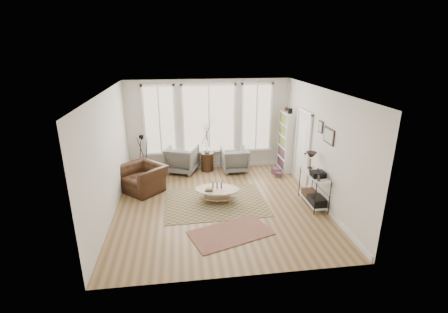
{
  "coord_description": "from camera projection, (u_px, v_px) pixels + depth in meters",
  "views": [
    {
      "loc": [
        -0.88,
        -7.42,
        3.91
      ],
      "look_at": [
        0.2,
        0.6,
        1.1
      ],
      "focal_mm": 26.0,
      "sensor_mm": 36.0,
      "label": 1
    }
  ],
  "objects": [
    {
      "name": "armchair_right",
      "position": [
        235.0,
        160.0,
        10.45
      ],
      "size": [
        0.85,
        0.87,
        0.76
      ],
      "primitive_type": "imported",
      "rotation": [
        0.0,
        0.0,
        3.18
      ],
      "color": "slate",
      "rests_on": "ground"
    },
    {
      "name": "accent_chair",
      "position": [
        143.0,
        178.0,
        9.05
      ],
      "size": [
        1.51,
        1.51,
        0.74
      ],
      "primitive_type": "imported",
      "rotation": [
        0.0,
        0.0,
        -0.78
      ],
      "color": "#361E11",
      "rests_on": "ground"
    },
    {
      "name": "low_shelf",
      "position": [
        314.0,
        186.0,
        8.19
      ],
      "size": [
        0.38,
        1.08,
        1.3
      ],
      "color": "white",
      "rests_on": "ground"
    },
    {
      "name": "bay_window",
      "position": [
        209.0,
        120.0,
        10.35
      ],
      "size": [
        4.14,
        0.12,
        2.24
      ],
      "color": "tan",
      "rests_on": "ground"
    },
    {
      "name": "tripod_camera",
      "position": [
        143.0,
        158.0,
        9.96
      ],
      "size": [
        0.47,
        0.47,
        1.32
      ],
      "color": "black",
      "rests_on": "ground"
    },
    {
      "name": "wall_art",
      "position": [
        327.0,
        133.0,
        7.8
      ],
      "size": [
        0.04,
        0.88,
        0.44
      ],
      "color": "black",
      "rests_on": "ground"
    },
    {
      "name": "rug_runner",
      "position": [
        231.0,
        233.0,
        7.07
      ],
      "size": [
        1.95,
        1.47,
        0.01
      ],
      "primitive_type": "cube",
      "rotation": [
        0.0,
        0.0,
        0.33
      ],
      "color": "maroon",
      "rests_on": "ground"
    },
    {
      "name": "room",
      "position": [
        220.0,
        152.0,
        7.9
      ],
      "size": [
        5.5,
        5.54,
        2.9
      ],
      "color": "#99774F",
      "rests_on": "ground"
    },
    {
      "name": "side_table",
      "position": [
        207.0,
        147.0,
        10.36
      ],
      "size": [
        0.4,
        0.4,
        1.68
      ],
      "color": "#361E11",
      "rests_on": "ground"
    },
    {
      "name": "coffee_table",
      "position": [
        217.0,
        192.0,
        8.42
      ],
      "size": [
        1.24,
        0.91,
        0.52
      ],
      "color": "tan",
      "rests_on": "ground"
    },
    {
      "name": "rug_main",
      "position": [
        215.0,
        202.0,
        8.46
      ],
      "size": [
        2.66,
        2.03,
        0.01
      ],
      "primitive_type": "cube",
      "rotation": [
        0.0,
        0.0,
        0.03
      ],
      "color": "brown",
      "rests_on": "ground"
    },
    {
      "name": "armchair_left",
      "position": [
        182.0,
        159.0,
        10.38
      ],
      "size": [
        1.17,
        1.19,
        0.85
      ],
      "primitive_type": "imported",
      "rotation": [
        0.0,
        0.0,
        2.79
      ],
      "color": "slate",
      "rests_on": "ground"
    },
    {
      "name": "book_stack_far",
      "position": [
        279.0,
        174.0,
        10.08
      ],
      "size": [
        0.25,
        0.28,
        0.15
      ],
      "primitive_type": "cube",
      "rotation": [
        0.0,
        0.0,
        -0.34
      ],
      "color": "maroon",
      "rests_on": "ground"
    },
    {
      "name": "vase",
      "position": [
        207.0,
        150.0,
        10.38
      ],
      "size": [
        0.25,
        0.25,
        0.23
      ],
      "primitive_type": "imported",
      "rotation": [
        0.0,
        0.0,
        0.16
      ],
      "color": "silver",
      "rests_on": "side_table"
    },
    {
      "name": "bookcase",
      "position": [
        286.0,
        141.0,
        10.42
      ],
      "size": [
        0.31,
        0.85,
        2.06
      ],
      "color": "white",
      "rests_on": "ground"
    },
    {
      "name": "door",
      "position": [
        303.0,
        146.0,
        9.37
      ],
      "size": [
        0.09,
        1.06,
        2.22
      ],
      "color": "silver",
      "rests_on": "ground"
    },
    {
      "name": "book_stack_near",
      "position": [
        276.0,
        171.0,
        10.28
      ],
      "size": [
        0.28,
        0.33,
        0.19
      ],
      "primitive_type": "cube",
      "rotation": [
        0.0,
        0.0,
        0.16
      ],
      "color": "maroon",
      "rests_on": "ground"
    }
  ]
}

